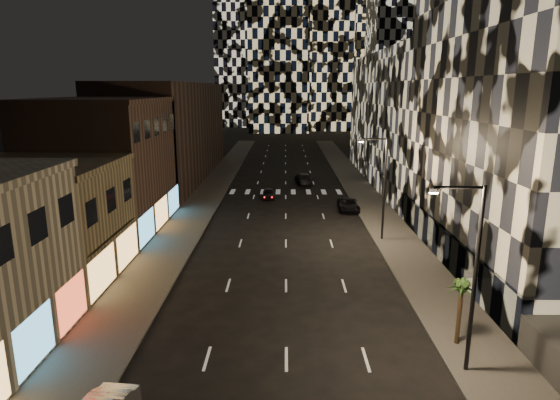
{
  "coord_description": "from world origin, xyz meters",
  "views": [
    {
      "loc": [
        -0.09,
        -9.98,
        13.25
      ],
      "look_at": [
        -0.42,
        20.3,
        6.0
      ],
      "focal_mm": 30.0,
      "sensor_mm": 36.0,
      "label": 1
    }
  ],
  "objects_px": {
    "car_dark_oncoming": "(304,178)",
    "palm_tree": "(461,291)",
    "streetlight_far": "(382,182)",
    "car_dark_rightlane": "(348,205)",
    "streetlight_near": "(471,267)",
    "car_dark_midlane": "(269,193)"
  },
  "relations": [
    {
      "from": "streetlight_far",
      "to": "palm_tree",
      "type": "height_order",
      "value": "streetlight_far"
    },
    {
      "from": "streetlight_far",
      "to": "streetlight_near",
      "type": "bearing_deg",
      "value": -90.0
    },
    {
      "from": "car_dark_midlane",
      "to": "car_dark_rightlane",
      "type": "relative_size",
      "value": 0.76
    },
    {
      "from": "car_dark_midlane",
      "to": "palm_tree",
      "type": "height_order",
      "value": "palm_tree"
    },
    {
      "from": "car_dark_oncoming",
      "to": "palm_tree",
      "type": "distance_m",
      "value": 43.71
    },
    {
      "from": "car_dark_midlane",
      "to": "car_dark_rightlane",
      "type": "xyz_separation_m",
      "value": [
        9.06,
        -5.85,
        0.05
      ]
    },
    {
      "from": "car_dark_oncoming",
      "to": "palm_tree",
      "type": "relative_size",
      "value": 1.44
    },
    {
      "from": "streetlight_far",
      "to": "car_dark_midlane",
      "type": "bearing_deg",
      "value": 122.73
    },
    {
      "from": "streetlight_far",
      "to": "car_dark_rightlane",
      "type": "relative_size",
      "value": 1.89
    },
    {
      "from": "car_dark_rightlane",
      "to": "palm_tree",
      "type": "height_order",
      "value": "palm_tree"
    },
    {
      "from": "streetlight_far",
      "to": "car_dark_oncoming",
      "type": "distance_m",
      "value": 26.59
    },
    {
      "from": "streetlight_far",
      "to": "car_dark_oncoming",
      "type": "height_order",
      "value": "streetlight_far"
    },
    {
      "from": "car_dark_midlane",
      "to": "car_dark_oncoming",
      "type": "height_order",
      "value": "car_dark_oncoming"
    },
    {
      "from": "streetlight_near",
      "to": "car_dark_oncoming",
      "type": "height_order",
      "value": "streetlight_near"
    },
    {
      "from": "car_dark_midlane",
      "to": "car_dark_rightlane",
      "type": "distance_m",
      "value": 10.79
    },
    {
      "from": "streetlight_near",
      "to": "car_dark_rightlane",
      "type": "height_order",
      "value": "streetlight_near"
    },
    {
      "from": "streetlight_near",
      "to": "palm_tree",
      "type": "bearing_deg",
      "value": 74.78
    },
    {
      "from": "car_dark_rightlane",
      "to": "streetlight_near",
      "type": "bearing_deg",
      "value": -85.89
    },
    {
      "from": "palm_tree",
      "to": "streetlight_far",
      "type": "bearing_deg",
      "value": 92.1
    },
    {
      "from": "streetlight_far",
      "to": "car_dark_rightlane",
      "type": "distance_m",
      "value": 11.5
    },
    {
      "from": "car_dark_oncoming",
      "to": "palm_tree",
      "type": "bearing_deg",
      "value": 93.88
    },
    {
      "from": "streetlight_far",
      "to": "car_dark_rightlane",
      "type": "height_order",
      "value": "streetlight_far"
    }
  ]
}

